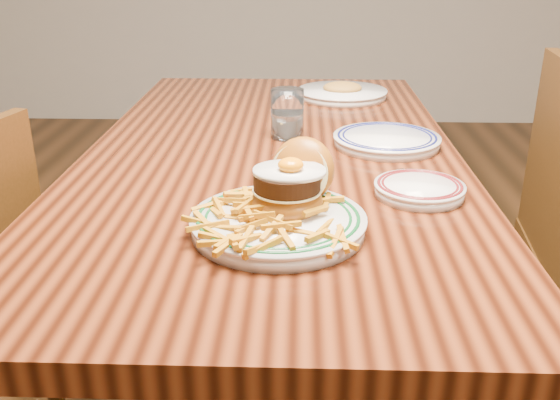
{
  "coord_description": "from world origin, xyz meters",
  "views": [
    {
      "loc": [
        0.07,
        -1.37,
        1.19
      ],
      "look_at": [
        0.03,
        -0.45,
        0.81
      ],
      "focal_mm": 40.0,
      "sensor_mm": 36.0,
      "label": 1
    }
  ],
  "objects": [
    {
      "name": "main_plate",
      "position": [
        0.04,
        -0.43,
        0.79
      ],
      "size": [
        0.29,
        0.31,
        0.14
      ],
      "rotation": [
        0.0,
        0.0,
        -0.39
      ],
      "color": "silver",
      "rests_on": "table"
    },
    {
      "name": "far_plate",
      "position": [
        0.19,
        0.52,
        0.77
      ],
      "size": [
        0.27,
        0.27,
        0.05
      ],
      "rotation": [
        0.0,
        0.0,
        -0.43
      ],
      "color": "silver",
      "rests_on": "table"
    },
    {
      "name": "table",
      "position": [
        0.0,
        0.0,
        0.66
      ],
      "size": [
        0.85,
        1.6,
        0.75
      ],
      "color": "black",
      "rests_on": "floor"
    },
    {
      "name": "rear_plate",
      "position": [
        0.27,
        0.03,
        0.77
      ],
      "size": [
        0.25,
        0.25,
        0.03
      ],
      "rotation": [
        0.0,
        0.0,
        -0.1
      ],
      "color": "silver",
      "rests_on": "table"
    },
    {
      "name": "side_plate",
      "position": [
        0.29,
        -0.28,
        0.77
      ],
      "size": [
        0.17,
        0.18,
        0.03
      ],
      "rotation": [
        0.0,
        0.0,
        -0.28
      ],
      "color": "silver",
      "rests_on": "table"
    },
    {
      "name": "water_glass",
      "position": [
        0.03,
        0.09,
        0.8
      ],
      "size": [
        0.08,
        0.08,
        0.12
      ],
      "color": "white",
      "rests_on": "table"
    }
  ]
}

